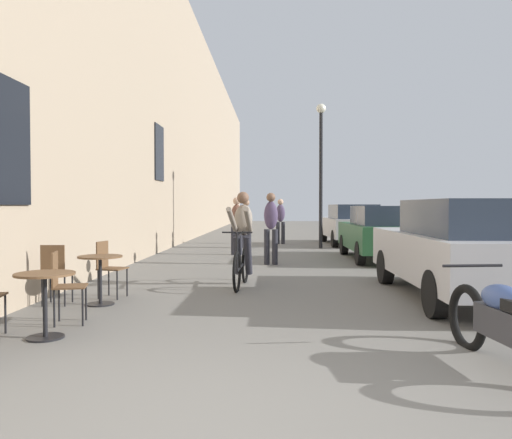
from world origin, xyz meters
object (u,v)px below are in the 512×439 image
Objects in this scene: pedestrian_near at (271,224)px; parked_motorcycle at (510,325)px; pedestrian_furthest at (280,219)px; street_lamp at (321,157)px; cafe_table_near at (45,291)px; parked_car_second at (381,232)px; parked_car_third at (351,224)px; cafe_chair_mid_toward_street at (55,270)px; pedestrian_mid at (237,222)px; cafe_chair_mid_toward_wall at (108,265)px; cafe_chair_near_toward_wall at (64,282)px; parked_car_nearest at (462,248)px; cyclist_on_bicycle at (242,241)px; cafe_table_mid at (100,269)px.

parked_motorcycle is at bearing -74.56° from pedestrian_near.
street_lamp is at bearing -55.67° from pedestrian_furthest.
cafe_table_near is at bearing -101.33° from pedestrian_furthest.
pedestrian_near reaches higher than parked_car_second.
pedestrian_furthest is 3.21m from street_lamp.
parked_motorcycle is (-0.77, -9.00, -0.35)m from parked_car_second.
cafe_chair_mid_toward_street is at bearing -117.43° from parked_car_third.
cafe_chair_mid_toward_wall is at bearing -102.29° from pedestrian_mid.
parked_car_third is (5.43, 12.74, 0.26)m from cafe_chair_near_toward_wall.
parked_car_nearest is (2.98, -4.47, -0.20)m from pedestrian_near.
cafe_chair_mid_toward_street is 0.42× the size of parked_motorcycle.
parked_car_third is (3.43, 9.70, -0.03)m from cyclist_on_bicycle.
parked_car_third is (2.62, -0.26, -0.19)m from pedestrian_furthest.
pedestrian_furthest is (1.34, 4.28, 0.00)m from pedestrian_mid.
street_lamp is at bearing 98.17° from parked_car_nearest.
pedestrian_furthest is at bearing 87.32° from pedestrian_near.
cafe_table_mid is at bearing -112.76° from street_lamp.
cafe_table_mid is 0.64m from cafe_chair_mid_toward_street.
cafe_chair_mid_toward_wall is at bearing -114.42° from street_lamp.
pedestrian_mid is 0.42× the size of parked_car_second.
street_lamp is (2.69, 2.31, 2.15)m from pedestrian_mid.
cafe_chair_mid_toward_wall is 0.50× the size of pedestrian_near.
street_lamp is (1.66, 4.75, 2.11)m from pedestrian_near.
cyclist_on_bicycle is 1.03× the size of pedestrian_mid.
cafe_chair_near_toward_wall is at bearing 161.48° from parked_motorcycle.
parked_motorcycle is (-0.82, -3.36, -0.40)m from parked_car_nearest.
cafe_chair_near_toward_wall is 1.78m from cafe_chair_mid_toward_wall.
parked_car_nearest is (5.41, 2.46, 0.28)m from cafe_table_near.
parked_car_second is (-0.05, 5.64, -0.05)m from parked_car_nearest.
cafe_table_near is 0.41× the size of cyclist_on_bicycle.
cyclist_on_bicycle is at bearing -105.11° from street_lamp.
pedestrian_mid reaches higher than cafe_table_mid.
cafe_table_near is at bearing -88.65° from cafe_table_mid.
street_lamp is (2.16, 7.99, 2.30)m from cyclist_on_bicycle.
parked_car_third is (5.40, 11.54, 0.25)m from cafe_table_mid.
cafe_chair_mid_toward_street is (-0.68, 1.78, -0.00)m from cafe_table_near.
street_lamp is (4.76, 9.91, 2.59)m from cafe_chair_mid_toward_street.
cafe_chair_mid_toward_street is 0.51× the size of cyclist_on_bicycle.
pedestrian_furthest is (2.74, 13.66, 0.44)m from cafe_table_near.
pedestrian_mid is 5.65m from parked_car_third.
pedestrian_near is at bearing -158.37° from parked_car_second.
cafe_chair_mid_toward_street is (-0.60, 1.12, 0.00)m from cafe_chair_near_toward_wall.
parked_car_second is (6.04, 6.32, 0.23)m from cafe_chair_mid_toward_street.
pedestrian_near is (2.54, 4.50, 0.48)m from cafe_chair_mid_toward_wall.
cafe_chair_mid_toward_wall reaches higher than cafe_table_near.
parked_car_nearest is at bearing -76.59° from pedestrian_furthest.
cafe_table_near is 0.81× the size of cafe_chair_mid_toward_wall.
cafe_table_near is 0.15× the size of street_lamp.
pedestrian_near is at bearing 81.26° from cyclist_on_bicycle.
pedestrian_furthest is (2.78, 11.80, 0.44)m from cafe_table_mid.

